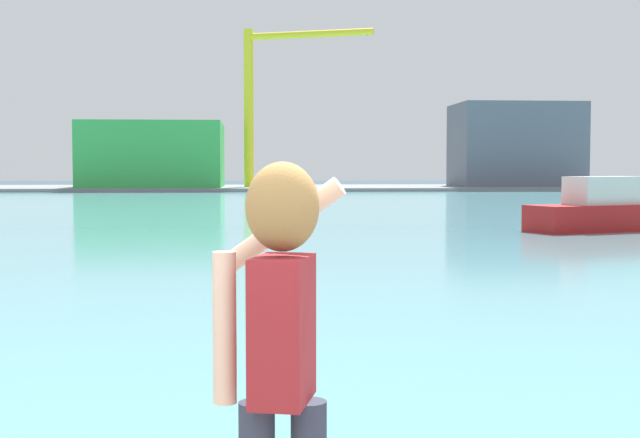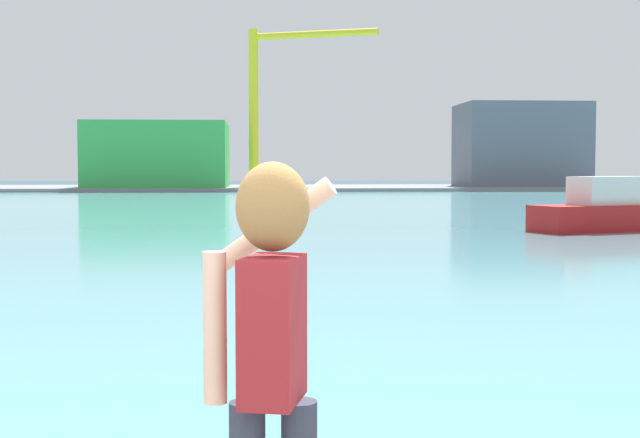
# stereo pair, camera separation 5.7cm
# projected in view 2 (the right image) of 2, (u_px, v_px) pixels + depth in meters

# --- Properties ---
(ground_plane) EXTENTS (220.00, 220.00, 0.00)m
(ground_plane) POSITION_uv_depth(u_px,v_px,m) (257.00, 207.00, 52.29)
(ground_plane) COLOR #334751
(harbor_water) EXTENTS (140.00, 100.00, 0.02)m
(harbor_water) POSITION_uv_depth(u_px,v_px,m) (257.00, 205.00, 54.28)
(harbor_water) COLOR #599EA8
(harbor_water) RESTS_ON ground_plane
(far_shore_dock) EXTENTS (140.00, 20.00, 0.35)m
(far_shore_dock) POSITION_uv_depth(u_px,v_px,m) (257.00, 188.00, 94.10)
(far_shore_dock) COLOR gray
(far_shore_dock) RESTS_ON ground_plane
(person_photographer) EXTENTS (0.54, 0.57, 1.74)m
(person_photographer) POSITION_uv_depth(u_px,v_px,m) (271.00, 338.00, 3.35)
(person_photographer) COLOR #2D3342
(person_photographer) RESTS_ON quay_promenade
(boat_moored) EXTENTS (8.04, 4.38, 1.97)m
(boat_moored) POSITION_uv_depth(u_px,v_px,m) (625.00, 211.00, 31.96)
(boat_moored) COLOR #B21919
(boat_moored) RESTS_ON harbor_water
(warehouse_left) EXTENTS (14.10, 12.90, 6.62)m
(warehouse_left) POSITION_uv_depth(u_px,v_px,m) (159.00, 155.00, 90.88)
(warehouse_left) COLOR green
(warehouse_left) RESTS_ON far_shore_dock
(warehouse_right) EXTENTS (12.86, 9.29, 8.81)m
(warehouse_right) POSITION_uv_depth(u_px,v_px,m) (520.00, 145.00, 93.55)
(warehouse_right) COLOR slate
(warehouse_right) RESTS_ON far_shore_dock
(port_crane) EXTENTS (12.97, 5.43, 16.26)m
(port_crane) POSITION_uv_depth(u_px,v_px,m) (271.00, 88.00, 89.98)
(port_crane) COLOR yellow
(port_crane) RESTS_ON far_shore_dock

